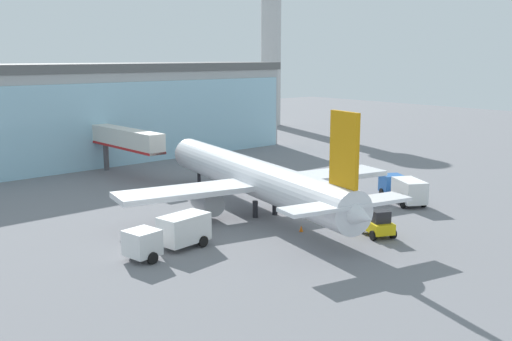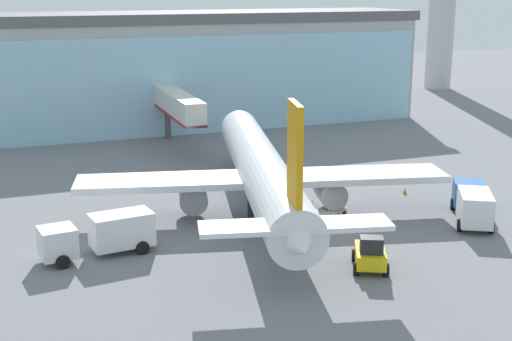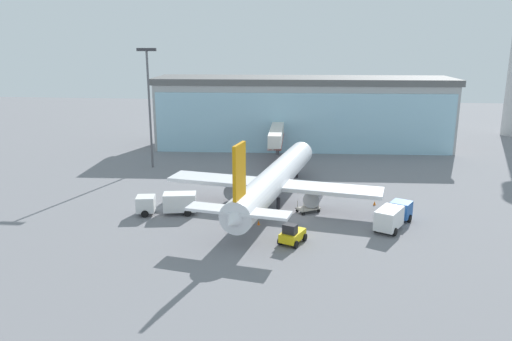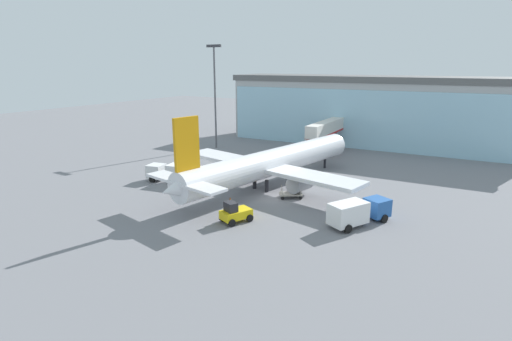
# 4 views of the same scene
# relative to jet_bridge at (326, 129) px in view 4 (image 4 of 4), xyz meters

# --- Properties ---
(ground) EXTENTS (240.00, 240.00, 0.00)m
(ground) POSITION_rel_jet_bridge_xyz_m (4.19, -27.83, -4.66)
(ground) COLOR slate
(terminal_building) EXTENTS (59.05, 16.31, 13.90)m
(terminal_building) POSITION_rel_jet_bridge_xyz_m (4.20, 13.80, 2.29)
(terminal_building) COLOR #ABABAB
(terminal_building) RESTS_ON ground
(jet_bridge) EXTENTS (2.63, 14.92, 6.04)m
(jet_bridge) POSITION_rel_jet_bridge_xyz_m (0.00, 0.00, 0.00)
(jet_bridge) COLOR silver
(jet_bridge) RESTS_ON ground
(apron_light_mast) EXTENTS (3.20, 0.40, 19.77)m
(apron_light_mast) POSITION_rel_jet_bridge_xyz_m (-20.67, -6.26, 6.99)
(apron_light_mast) COLOR #59595E
(apron_light_mast) RESTS_ON ground
(airplane) EXTENTS (28.15, 35.70, 10.91)m
(airplane) POSITION_rel_jet_bridge_xyz_m (1.44, -23.78, -1.34)
(airplane) COLOR silver
(airplane) RESTS_ON ground
(catering_truck) EXTENTS (7.58, 3.56, 2.65)m
(catering_truck) POSITION_rel_jet_bridge_xyz_m (-11.28, -28.98, -3.19)
(catering_truck) COLOR silver
(catering_truck) RESTS_ON ground
(fuel_truck) EXTENTS (5.33, 7.49, 2.65)m
(fuel_truck) POSITION_rel_jet_bridge_xyz_m (15.70, -30.62, -3.19)
(fuel_truck) COLOR #2659A5
(fuel_truck) RESTS_ON ground
(baggage_cart) EXTENTS (3.22, 2.88, 1.50)m
(baggage_cart) POSITION_rel_jet_bridge_xyz_m (5.92, -26.45, -4.16)
(baggage_cart) COLOR #9E998C
(baggage_cart) RESTS_ON ground
(pushback_tug) EXTENTS (3.17, 3.65, 2.30)m
(pushback_tug) POSITION_rel_jet_bridge_xyz_m (4.32, -36.54, -3.69)
(pushback_tug) COLOR yellow
(pushback_tug) RESTS_ON ground
(safety_cone_nose) EXTENTS (0.36, 0.36, 0.55)m
(safety_cone_nose) POSITION_rel_jet_bridge_xyz_m (0.21, -31.54, -4.39)
(safety_cone_nose) COLOR orange
(safety_cone_nose) RESTS_ON ground
(safety_cone_wingtip) EXTENTS (0.36, 0.36, 0.55)m
(safety_cone_wingtip) POSITION_rel_jet_bridge_xyz_m (14.59, -22.65, -4.39)
(safety_cone_wingtip) COLOR orange
(safety_cone_wingtip) RESTS_ON ground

